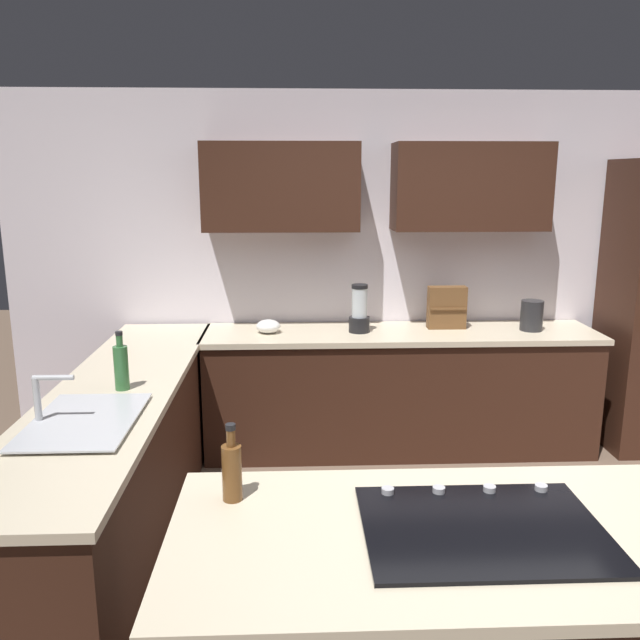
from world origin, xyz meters
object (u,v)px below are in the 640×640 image
Objects in this scene: kettle at (532,315)px; spice_rack at (447,307)px; dish_soap_bottle at (121,366)px; cooktop at (482,527)px; mixing_bowl at (268,326)px; sink_unit at (82,420)px; oil_bottle at (232,470)px; blender at (359,312)px.

spice_rack is at bearing -8.61° from kettle.
dish_soap_bottle is (2.02, 1.31, -0.03)m from spice_rack.
cooktop is 2.77m from mixing_bowl.
sink_unit is at bearing 40.71° from spice_rack.
spice_rack reaches higher than cooktop.
cooktop is at bearing 164.22° from oil_bottle.
blender is at bearing -87.29° from cooktop.
sink_unit is at bearing 65.36° from mixing_bowl.
cooktop is 2.21× the size of blender.
oil_bottle is (-0.69, 1.21, -0.02)m from dish_soap_bottle.
mixing_bowl is (0.78, -2.66, 0.04)m from cooktop.
blender is 0.66m from spice_rack.
mixing_bowl is at bearing 4.00° from spice_rack.
oil_bottle reaches higher than kettle.
oil_bottle is (-0.74, 0.73, 0.09)m from sink_unit.
oil_bottle is at bearing 62.09° from spice_rack.
cooktop is 2.45× the size of spice_rack.
blender is 2.52m from oil_bottle.
oil_bottle is at bearing 135.53° from sink_unit.
mixing_bowl is (0.65, -0.00, -0.10)m from blender.
cooktop is 2.80m from spice_rack.
kettle is at bearing -128.54° from oil_bottle.
kettle is (-2.68, -1.70, 0.09)m from sink_unit.
blender is 0.66m from mixing_bowl.
sink_unit reaches higher than mixing_bowl.
blender is at bearing 0.00° from kettle.
sink_unit is 2.24× the size of dish_soap_bottle.
blender reaches higher than cooktop.
kettle is 2.89m from dish_soap_bottle.
oil_bottle is at bearing 89.19° from mixing_bowl.
dish_soap_bottle reaches higher than kettle.
spice_rack is at bearing -100.80° from cooktop.
sink_unit is 1.87m from mixing_bowl.
mixing_bowl is at bearing -0.00° from blender.
dish_soap_bottle reaches higher than mixing_bowl.
spice_rack is at bearing -147.07° from dish_soap_bottle.
kettle is (-0.60, 0.09, -0.05)m from spice_rack.
blender is 1.58× the size of kettle.
kettle is 3.10m from oil_bottle.
mixing_bowl is (-0.78, -1.70, 0.03)m from sink_unit.
spice_rack is 0.99× the size of dish_soap_bottle.
mixing_bowl is 2.43m from oil_bottle.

